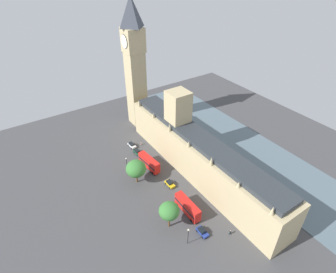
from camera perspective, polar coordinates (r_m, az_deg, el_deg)
name	(u,v)px	position (r m, az deg, el deg)	size (l,w,h in m)	color
ground_plane	(194,175)	(102.03, 5.40, -7.99)	(145.24, 145.24, 0.00)	#424244
river_thames	(245,150)	(117.16, 15.66, -2.79)	(28.36, 130.71, 0.25)	slate
parliament_building	(197,153)	(98.38, 6.07, -3.46)	(11.56, 75.24, 27.62)	tan
clock_tower	(135,63)	(120.33, -6.97, 14.98)	(8.00, 8.00, 55.84)	tan
car_white_trailing	(132,145)	(115.47, -7.55, -1.78)	(2.17, 4.45, 1.74)	silver
car_dark_green_near_tower	(137,152)	(111.45, -6.41, -3.20)	(1.94, 4.06, 1.74)	#19472D
double_decker_bus_by_river_gate	(149,162)	(103.13, -3.96, -5.41)	(3.48, 10.69, 4.75)	red
car_yellow_cab_kerbside	(170,183)	(97.12, 0.37, -9.77)	(2.01, 4.15, 1.74)	gold
double_decker_bus_leading	(188,207)	(87.85, 4.10, -14.38)	(2.69, 10.51, 4.75)	red
car_blue_under_trees	(202,232)	(84.73, 7.15, -19.06)	(2.01, 4.05, 1.74)	navy
pedestrian_corner	(230,232)	(86.11, 12.82, -18.91)	(0.66, 0.59, 1.60)	black
pedestrian_far_end	(141,144)	(115.98, -5.63, -1.57)	(0.57, 0.64, 1.51)	gray
plane_tree_midblock	(169,211)	(81.12, 0.24, -15.25)	(6.03, 6.03, 9.38)	brown
plane_tree_opposite_hall	(136,169)	(95.46, -6.68, -6.68)	(7.00, 7.00, 9.18)	brown
street_lamp_slot_10	(188,234)	(79.61, 4.23, -19.54)	(0.56, 0.56, 6.27)	black
street_lamp_slot_11	(126,162)	(102.24, -8.65, -5.18)	(0.56, 0.56, 5.71)	black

